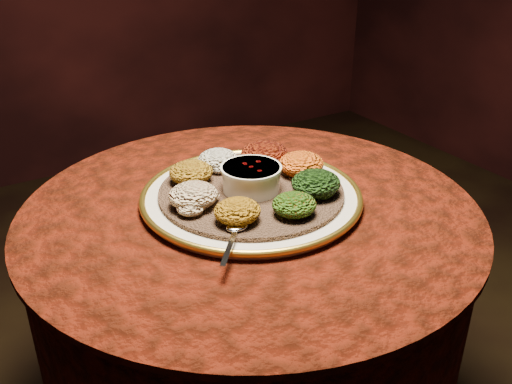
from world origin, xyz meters
TOP-DOWN VIEW (x-y plane):
  - table at (0.00, 0.00)m, footprint 0.96×0.96m
  - platter at (0.01, 0.02)m, footprint 0.51×0.51m
  - injera at (0.01, 0.02)m, footprint 0.40×0.40m
  - stew_bowl at (0.01, 0.02)m, footprint 0.13×0.13m
  - spoon at (-0.10, -0.12)m, footprint 0.11×0.12m
  - portion_ayib at (0.01, 0.15)m, footprint 0.09×0.08m
  - portion_kitfo at (0.11, 0.11)m, footprint 0.11×0.10m
  - portion_tikil at (0.15, 0.03)m, footprint 0.10×0.10m
  - portion_gomen at (0.12, -0.07)m, footprint 0.10×0.10m
  - portion_mixveg at (0.03, -0.12)m, footprint 0.09×0.08m
  - portion_kik at (-0.08, -0.08)m, footprint 0.09×0.09m
  - portion_timatim at (-0.12, 0.01)m, footprint 0.10×0.09m
  - portion_shiro at (-0.08, 0.12)m, footprint 0.10×0.09m

SIDE VIEW (x-z plane):
  - table at x=0.00m, z-range 0.19..0.92m
  - platter at x=0.01m, z-range 0.73..0.76m
  - injera at x=0.01m, z-range 0.75..0.76m
  - spoon at x=-0.10m, z-range 0.76..0.77m
  - portion_mixveg at x=0.03m, z-range 0.76..0.80m
  - portion_ayib at x=0.01m, z-range 0.76..0.80m
  - portion_kik at x=-0.08m, z-range 0.76..0.81m
  - portion_shiro at x=-0.08m, z-range 0.76..0.81m
  - portion_timatim at x=-0.12m, z-range 0.76..0.81m
  - portion_tikil at x=0.15m, z-range 0.76..0.81m
  - portion_gomen at x=0.12m, z-range 0.76..0.81m
  - portion_kitfo at x=0.11m, z-range 0.76..0.81m
  - stew_bowl at x=0.01m, z-range 0.77..0.82m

